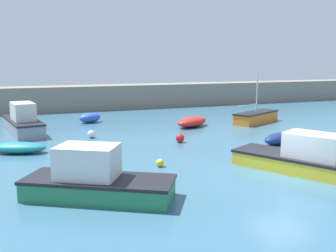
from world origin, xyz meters
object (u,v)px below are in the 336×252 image
(open_tender_yellow, at_px, (19,148))
(mooring_buoy_red, at_px, (180,138))
(dinghy_near_pier, at_px, (277,139))
(rowboat_white_midwater, at_px, (192,122))
(sailboat_twin_hulled, at_px, (256,117))
(mooring_buoy_yellow, at_px, (160,163))
(motorboat_grey_hull, at_px, (23,122))
(motorboat_with_cabin, at_px, (306,158))
(fishing_dinghy_green, at_px, (90,118))
(mooring_buoy_white, at_px, (91,134))
(cabin_cruiser_white, at_px, (95,180))

(open_tender_yellow, bearing_deg, mooring_buoy_red, -161.29)
(dinghy_near_pier, height_order, mooring_buoy_red, dinghy_near_pier)
(open_tender_yellow, distance_m, rowboat_white_midwater, 12.81)
(dinghy_near_pier, bearing_deg, mooring_buoy_red, 130.45)
(sailboat_twin_hulled, height_order, mooring_buoy_yellow, sailboat_twin_hulled)
(motorboat_grey_hull, relative_size, motorboat_with_cabin, 1.01)
(fishing_dinghy_green, height_order, mooring_buoy_yellow, fishing_dinghy_green)
(dinghy_near_pier, height_order, motorboat_grey_hull, motorboat_grey_hull)
(open_tender_yellow, height_order, mooring_buoy_yellow, open_tender_yellow)
(rowboat_white_midwater, height_order, motorboat_with_cabin, motorboat_with_cabin)
(sailboat_twin_hulled, bearing_deg, mooring_buoy_red, -177.88)
(motorboat_grey_hull, relative_size, mooring_buoy_red, 11.93)
(open_tender_yellow, xyz_separation_m, dinghy_near_pier, (14.34, -3.20, 0.03))
(motorboat_grey_hull, height_order, mooring_buoy_white, motorboat_grey_hull)
(cabin_cruiser_white, height_order, open_tender_yellow, cabin_cruiser_white)
(motorboat_with_cabin, bearing_deg, cabin_cruiser_white, 60.78)
(cabin_cruiser_white, height_order, fishing_dinghy_green, cabin_cruiser_white)
(motorboat_with_cabin, bearing_deg, mooring_buoy_yellow, 32.96)
(rowboat_white_midwater, xyz_separation_m, dinghy_near_pier, (2.20, -7.29, -0.06))
(open_tender_yellow, height_order, mooring_buoy_red, open_tender_yellow)
(cabin_cruiser_white, height_order, mooring_buoy_red, cabin_cruiser_white)
(motorboat_with_cabin, bearing_deg, mooring_buoy_red, -8.67)
(cabin_cruiser_white, relative_size, mooring_buoy_red, 10.45)
(open_tender_yellow, xyz_separation_m, motorboat_with_cabin, (11.80, -8.45, 0.33))
(cabin_cruiser_white, xyz_separation_m, fishing_dinghy_green, (2.76, 17.08, -0.29))
(dinghy_near_pier, bearing_deg, motorboat_grey_hull, 122.92)
(open_tender_yellow, distance_m, motorboat_grey_hull, 5.98)
(sailboat_twin_hulled, xyz_separation_m, mooring_buoy_yellow, (-11.60, -9.20, -0.27))
(open_tender_yellow, bearing_deg, fishing_dinghy_green, -97.96)
(fishing_dinghy_green, relative_size, mooring_buoy_red, 4.04)
(mooring_buoy_white, bearing_deg, mooring_buoy_yellow, -77.29)
(cabin_cruiser_white, bearing_deg, sailboat_twin_hulled, 69.81)
(sailboat_twin_hulled, relative_size, fishing_dinghy_green, 2.25)
(cabin_cruiser_white, relative_size, mooring_buoy_yellow, 15.06)
(motorboat_grey_hull, distance_m, fishing_dinghy_green, 5.84)
(fishing_dinghy_green, height_order, mooring_buoy_white, fishing_dinghy_green)
(motorboat_grey_hull, bearing_deg, motorboat_with_cabin, -151.28)
(open_tender_yellow, bearing_deg, rowboat_white_midwater, -138.28)
(motorboat_grey_hull, relative_size, mooring_buoy_white, 12.83)
(open_tender_yellow, bearing_deg, cabin_cruiser_white, 130.47)
(sailboat_twin_hulled, xyz_separation_m, fishing_dinghy_green, (-12.40, 4.93, -0.06))
(open_tender_yellow, relative_size, fishing_dinghy_green, 1.49)
(rowboat_white_midwater, height_order, fishing_dinghy_green, fishing_dinghy_green)
(dinghy_near_pier, relative_size, mooring_buoy_red, 4.87)
(cabin_cruiser_white, xyz_separation_m, open_tender_yellow, (-2.57, 8.23, -0.39))
(motorboat_with_cabin, relative_size, mooring_buoy_red, 11.86)
(rowboat_white_midwater, distance_m, fishing_dinghy_green, 8.31)
(rowboat_white_midwater, bearing_deg, dinghy_near_pier, 76.70)
(cabin_cruiser_white, relative_size, sailboat_twin_hulled, 1.15)
(rowboat_white_midwater, xyz_separation_m, mooring_buoy_white, (-7.80, -1.45, -0.14))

